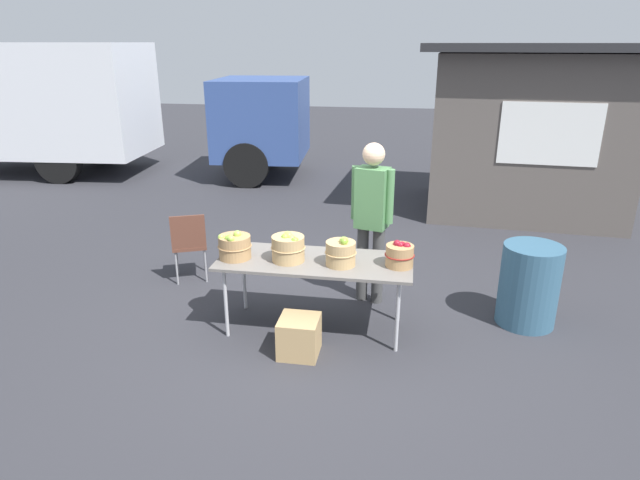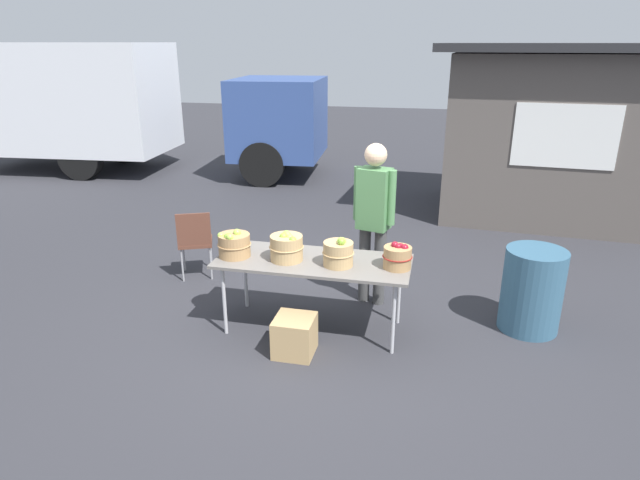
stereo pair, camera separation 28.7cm
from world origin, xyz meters
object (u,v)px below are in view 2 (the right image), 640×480
Objects in this scene: box_truck at (118,104)px; produce_crate at (295,336)px; apple_basket_red_0 at (398,256)px; market_table at (313,264)px; folding_chair at (195,239)px; apple_basket_green_0 at (234,245)px; vendor_adult at (374,212)px; apple_basket_green_2 at (338,253)px; trash_barrel at (532,290)px; apple_basket_green_1 at (287,247)px.

produce_crate is at bearing -53.37° from box_truck.
apple_basket_red_0 is at bearing -47.14° from box_truck.
folding_chair is (-1.70, 0.92, -0.20)m from market_table.
vendor_adult reaches higher than apple_basket_green_0.
apple_basket_red_0 is 9.08m from box_truck.
vendor_adult is 0.23× the size of box_truck.
apple_basket_red_0 reaches higher than folding_chair.
apple_basket_red_0 is at bearing -0.92° from market_table.
apple_basket_green_2 is 0.88m from produce_crate.
market_table is at bearing -167.22° from trash_barrel.
market_table is 2.21× the size of folding_chair.
vendor_adult is 2.10× the size of trash_barrel.
market_table is 0.73m from produce_crate.
apple_basket_green_2 is at bearing -49.91° from box_truck.
apple_basket_green_1 is at bearing -177.68° from apple_basket_red_0.
trash_barrel is at bearing 16.73° from apple_basket_green_2.
apple_basket_green_0 is at bearing -179.97° from apple_basket_green_2.
vendor_adult is at bearing -44.89° from box_truck.
apple_basket_green_0 is 8.02m from box_truck.
vendor_adult is 1.61m from produce_crate.
produce_crate is at bearing -30.34° from apple_basket_green_0.
market_table is 0.33m from apple_basket_green_2.
apple_basket_green_0 is at bearing -55.26° from box_truck.
produce_crate is (-0.55, -1.23, -0.87)m from vendor_adult.
market_table is at bearing 128.49° from folding_chair.
apple_basket_green_0 is 1.10× the size of apple_basket_green_2.
apple_basket_green_1 is at bearing 122.95° from folding_chair.
box_truck reaches higher than market_table.
folding_chair is (-0.92, 0.99, -0.36)m from apple_basket_green_0.
produce_crate is (-0.06, -0.50, -0.52)m from market_table.
produce_crate is (1.64, -1.42, -0.33)m from folding_chair.
apple_basket_green_0 is 1.18× the size of apple_basket_red_0.
produce_crate is (0.73, -0.43, -0.69)m from apple_basket_green_0.
market_table is at bearing 71.62° from vendor_adult.
vendor_adult is (0.74, 0.79, 0.17)m from apple_basket_green_1.
apple_basket_red_0 is (0.55, 0.06, -0.01)m from apple_basket_green_2.
trash_barrel is 2.41m from produce_crate.
produce_crate is (-0.88, -0.49, -0.68)m from apple_basket_red_0.
market_table is at bearing 163.73° from apple_basket_green_2.
apple_basket_red_0 is 0.83m from vendor_adult.
apple_basket_green_1 reaches higher than market_table.
trash_barrel is at bearing 20.70° from apple_basket_red_0.
apple_basket_green_2 is 2.00m from trash_barrel.
apple_basket_green_2 reaches higher than trash_barrel.
market_table is 6.71× the size of apple_basket_red_0.
vendor_adult is at bearing 56.22° from market_table.
trash_barrel reaches higher than market_table.
apple_basket_red_0 is (0.82, -0.01, 0.16)m from market_table.
apple_basket_green_0 reaches higher than produce_crate.
folding_chair is at bearing 159.74° from apple_basket_red_0.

